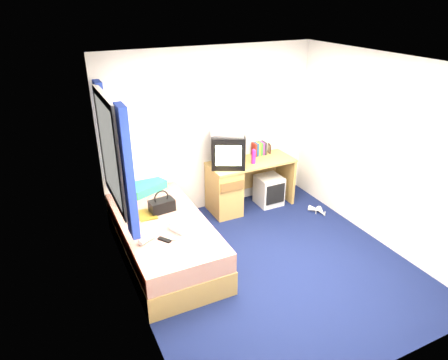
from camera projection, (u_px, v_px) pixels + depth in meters
name	position (u px, v px, depth m)	size (l,w,h in m)	color
ground	(269.00, 265.00, 4.89)	(3.40, 3.40, 0.00)	#0C1438
room_shell	(276.00, 155.00, 4.27)	(3.40, 3.40, 3.40)	white
bed	(164.00, 240.00, 4.91)	(1.01, 2.00, 0.54)	tan
pillow	(145.00, 187.00, 5.50)	(0.52, 0.33, 0.11)	teal
desk	(234.00, 185.00, 5.99)	(1.30, 0.55, 0.75)	tan
storage_cube	(269.00, 190.00, 6.22)	(0.37, 0.37, 0.46)	silver
crt_tv	(228.00, 150.00, 5.70)	(0.62, 0.60, 0.47)	black
vcr	(228.00, 131.00, 5.58)	(0.46, 0.33, 0.09)	silver
book_row	(259.00, 149.00, 6.13)	(0.20, 0.13, 0.20)	maroon
picture_frame	(269.00, 149.00, 6.22)	(0.02, 0.12, 0.14)	black
pink_water_bottle	(254.00, 157.00, 5.82)	(0.06, 0.06, 0.20)	#E5208B
aerosol_can	(242.00, 155.00, 5.93)	(0.04, 0.04, 0.16)	silver
handbag	(162.00, 205.00, 4.97)	(0.32, 0.20, 0.29)	black
towel	(184.00, 225.00, 4.63)	(0.27, 0.22, 0.09)	white
magazine	(147.00, 214.00, 4.91)	(0.21, 0.28, 0.01)	gold
water_bottle	(147.00, 239.00, 4.38)	(0.07, 0.07, 0.20)	silver
colour_swatch_fan	(176.00, 239.00, 4.44)	(0.22, 0.06, 0.01)	gold
remote_control	(164.00, 240.00, 4.41)	(0.05, 0.16, 0.02)	black
window_assembly	(113.00, 153.00, 4.41)	(0.11, 1.42, 1.40)	silver
white_heels	(319.00, 211.00, 6.02)	(0.21, 0.33, 0.09)	silver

